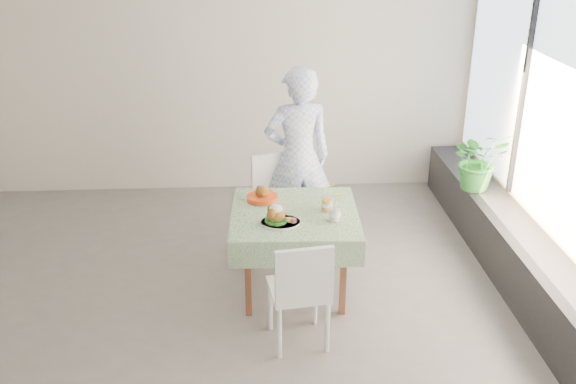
{
  "coord_description": "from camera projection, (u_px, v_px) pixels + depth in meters",
  "views": [
    {
      "loc": [
        0.5,
        -4.64,
        3.01
      ],
      "look_at": [
        0.78,
        0.21,
        0.9
      ],
      "focal_mm": 40.0,
      "sensor_mm": 36.0,
      "label": 1
    }
  ],
  "objects": [
    {
      "name": "window_ledge",
      "position": [
        525.0,
        267.0,
        5.47
      ],
      "size": [
        0.4,
        4.8,
        0.5
      ],
      "primitive_type": "cube",
      "color": "black",
      "rests_on": "ground"
    },
    {
      "name": "chair_far",
      "position": [
        281.0,
        224.0,
        6.13
      ],
      "size": [
        0.55,
        0.55,
        0.94
      ],
      "color": "white",
      "rests_on": "ground"
    },
    {
      "name": "window_pane",
      "position": [
        574.0,
        107.0,
        4.92
      ],
      "size": [
        0.01,
        4.8,
        2.18
      ],
      "primitive_type": "cube",
      "color": "#D1E0F9",
      "rests_on": "ground"
    },
    {
      "name": "second_dish",
      "position": [
        262.0,
        196.0,
        5.52
      ],
      "size": [
        0.27,
        0.27,
        0.13
      ],
      "color": "#D74216",
      "rests_on": "cafe_table"
    },
    {
      "name": "wall_right",
      "position": [
        572.0,
        138.0,
        5.02
      ],
      "size": [
        0.02,
        5.0,
        2.8
      ],
      "primitive_type": "cube",
      "color": "beige",
      "rests_on": "ground"
    },
    {
      "name": "main_dish",
      "position": [
        278.0,
        217.0,
        5.09
      ],
      "size": [
        0.32,
        0.32,
        0.17
      ],
      "color": "white",
      "rests_on": "cafe_table"
    },
    {
      "name": "juice_cup_lemonade",
      "position": [
        335.0,
        213.0,
        5.14
      ],
      "size": [
        0.1,
        0.1,
        0.27
      ],
      "color": "white",
      "rests_on": "cafe_table"
    },
    {
      "name": "cafe_table",
      "position": [
        294.0,
        242.0,
        5.42
      ],
      "size": [
        1.08,
        1.08,
        0.74
      ],
      "color": "brown",
      "rests_on": "ground"
    },
    {
      "name": "floor",
      "position": [
        197.0,
        302.0,
        5.42
      ],
      "size": [
        6.0,
        6.0,
        0.0
      ],
      "primitive_type": "plane",
      "color": "#5E5B59",
      "rests_on": "ground"
    },
    {
      "name": "juice_cup_orange",
      "position": [
        327.0,
        204.0,
        5.31
      ],
      "size": [
        0.1,
        0.1,
        0.27
      ],
      "color": "white",
      "rests_on": "cafe_table"
    },
    {
      "name": "chair_near",
      "position": [
        299.0,
        311.0,
        4.81
      ],
      "size": [
        0.48,
        0.48,
        0.89
      ],
      "color": "white",
      "rests_on": "ground"
    },
    {
      "name": "diner",
      "position": [
        298.0,
        158.0,
        6.08
      ],
      "size": [
        0.71,
        0.53,
        1.77
      ],
      "primitive_type": "imported",
      "rotation": [
        0.0,
        0.0,
        3.32
      ],
      "color": "#98B4F4",
      "rests_on": "ground"
    },
    {
      "name": "potted_plant",
      "position": [
        479.0,
        160.0,
        6.27
      ],
      "size": [
        0.61,
        0.55,
        0.6
      ],
      "primitive_type": "imported",
      "rotation": [
        0.0,
        0.0,
        0.16
      ],
      "color": "#2B7F2A",
      "rests_on": "window_ledge"
    },
    {
      "name": "wall_back",
      "position": [
        206.0,
        72.0,
        7.15
      ],
      "size": [
        6.0,
        0.02,
        2.8
      ],
      "primitive_type": "cube",
      "color": "beige",
      "rests_on": "ground"
    },
    {
      "name": "wall_front",
      "position": [
        133.0,
        350.0,
        2.57
      ],
      "size": [
        6.0,
        0.02,
        2.8
      ],
      "primitive_type": "cube",
      "color": "beige",
      "rests_on": "ground"
    }
  ]
}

